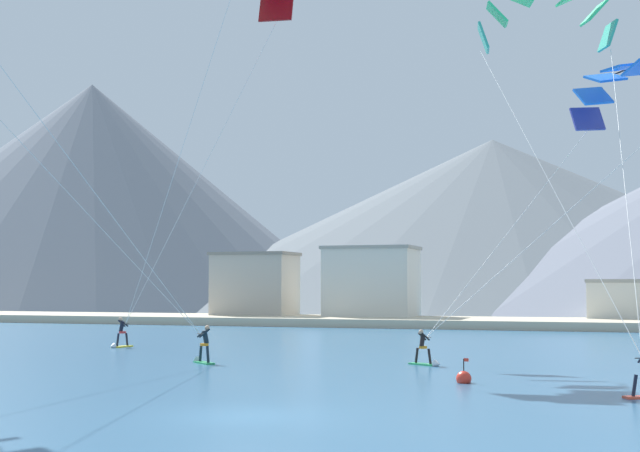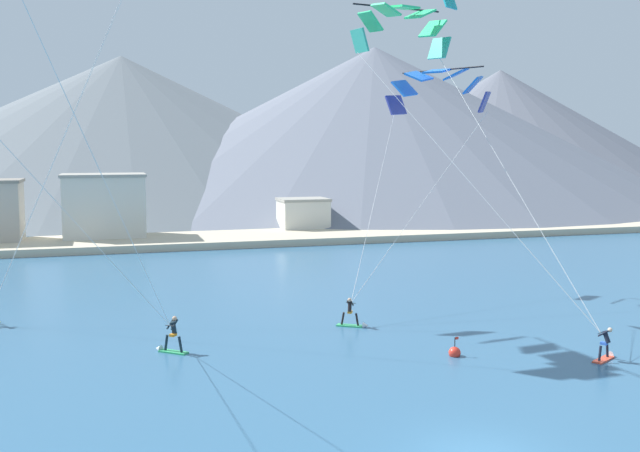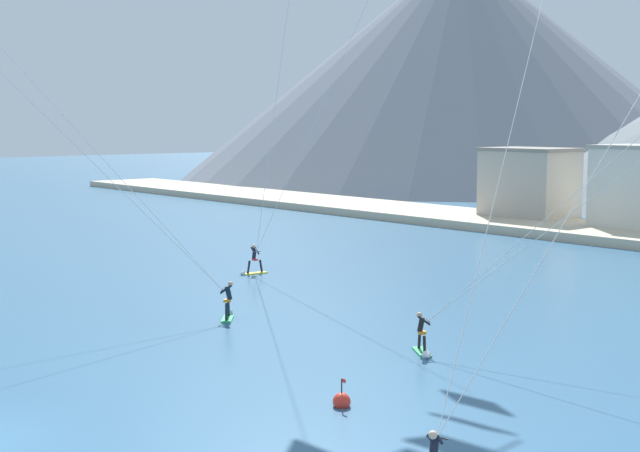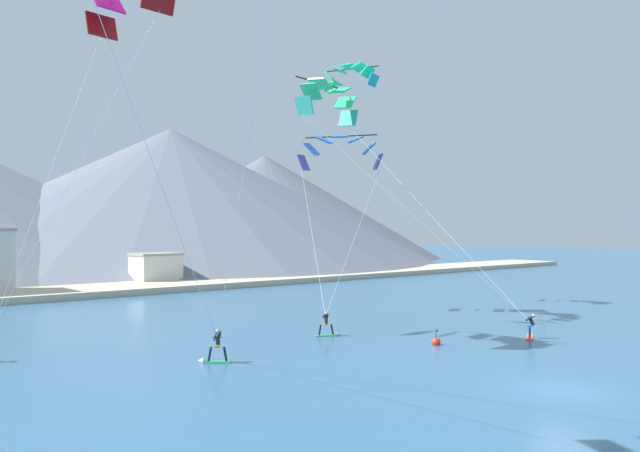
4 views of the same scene
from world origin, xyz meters
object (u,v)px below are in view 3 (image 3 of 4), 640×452
kitesurfer_near_trail (251,265)px  kitesurfer_far_left (423,343)px  kitesurfer_mid_center (228,306)px  race_marker_buoy (342,402)px

kitesurfer_near_trail → kitesurfer_far_left: (18.75, -5.68, -0.09)m
kitesurfer_mid_center → kitesurfer_far_left: (9.89, 2.04, -0.10)m
kitesurfer_near_trail → race_marker_buoy: kitesurfer_near_trail is taller
kitesurfer_mid_center → kitesurfer_far_left: bearing=11.7°
kitesurfer_mid_center → kitesurfer_far_left: size_ratio=1.07×
kitesurfer_near_trail → kitesurfer_mid_center: size_ratio=0.99×
kitesurfer_near_trail → kitesurfer_mid_center: 11.75m
kitesurfer_far_left → race_marker_buoy: size_ratio=1.64×
kitesurfer_near_trail → race_marker_buoy: size_ratio=1.75×
kitesurfer_mid_center → race_marker_buoy: 13.30m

